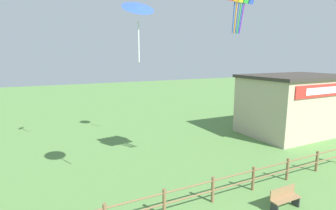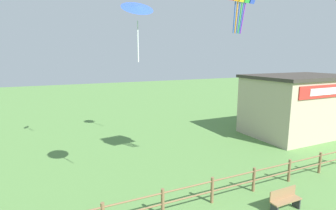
# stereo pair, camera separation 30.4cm
# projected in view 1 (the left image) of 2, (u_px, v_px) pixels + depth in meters

# --- Properties ---
(wooden_fence) EXTENTS (21.08, 0.14, 1.17)m
(wooden_fence) POSITION_uv_depth(u_px,v_px,m) (190.00, 194.00, 10.77)
(wooden_fence) COLOR brown
(wooden_fence) RESTS_ON ground_plane
(seaside_building) EXTENTS (8.40, 5.55, 4.80)m
(seaside_building) POSITION_uv_depth(u_px,v_px,m) (294.00, 104.00, 21.46)
(seaside_building) COLOR #B7A88E
(seaside_building) RESTS_ON ground_plane
(park_bench_near_fence) EXTENTS (1.42, 0.41, 0.91)m
(park_bench_near_fence) POSITION_uv_depth(u_px,v_px,m) (285.00, 198.00, 10.82)
(park_bench_near_fence) COLOR olive
(park_bench_near_fence) RESTS_ON ground_plane
(kite_blue_delta) EXTENTS (1.33, 1.21, 2.44)m
(kite_blue_delta) POSITION_uv_depth(u_px,v_px,m) (138.00, 8.00, 9.97)
(kite_blue_delta) COLOR blue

